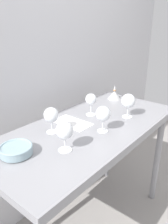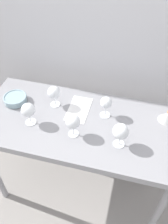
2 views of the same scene
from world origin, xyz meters
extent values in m
plane|color=gray|center=(0.00, 0.00, 0.00)|extent=(6.00, 6.00, 0.00)
cube|color=silver|center=(0.00, 0.49, 1.30)|extent=(3.80, 0.04, 2.60)
cube|color=gray|center=(0.00, 0.00, 0.88)|extent=(1.40, 0.64, 0.04)
cube|color=gray|center=(0.00, -0.33, 0.88)|extent=(1.40, 0.01, 0.05)
cylinder|color=gray|center=(0.64, -0.26, 0.43)|extent=(0.05, 0.05, 0.86)
cylinder|color=gray|center=(-0.64, 0.26, 0.43)|extent=(0.05, 0.05, 0.86)
cylinder|color=gray|center=(0.64, 0.26, 0.43)|extent=(0.05, 0.05, 0.86)
cylinder|color=white|center=(-0.21, 0.12, 0.90)|extent=(0.07, 0.07, 0.00)
cylinder|color=white|center=(-0.21, 0.12, 0.94)|extent=(0.01, 0.01, 0.07)
sphere|color=white|center=(-0.21, 0.12, 1.01)|extent=(0.09, 0.09, 0.09)
cylinder|color=#59171B|center=(-0.21, 0.12, 1.00)|extent=(0.06, 0.06, 0.02)
cylinder|color=white|center=(-0.01, -0.12, 0.90)|extent=(0.07, 0.07, 0.00)
cylinder|color=white|center=(-0.01, -0.12, 0.94)|extent=(0.01, 0.01, 0.07)
sphere|color=white|center=(-0.01, -0.12, 1.02)|extent=(0.09, 0.09, 0.09)
cylinder|color=maroon|center=(-0.01, -0.12, 1.00)|extent=(0.07, 0.07, 0.02)
cylinder|color=white|center=(0.29, -0.12, 0.90)|extent=(0.07, 0.07, 0.00)
cylinder|color=white|center=(0.29, -0.12, 0.94)|extent=(0.01, 0.01, 0.08)
sphere|color=white|center=(0.29, -0.12, 1.02)|extent=(0.10, 0.10, 0.10)
cylinder|color=maroon|center=(0.29, -0.12, 1.00)|extent=(0.07, 0.07, 0.03)
cylinder|color=white|center=(0.16, 0.10, 0.90)|extent=(0.07, 0.07, 0.00)
cylinder|color=white|center=(0.16, 0.10, 0.94)|extent=(0.01, 0.01, 0.08)
sphere|color=white|center=(0.16, 0.10, 1.02)|extent=(0.08, 0.08, 0.08)
cylinder|color=maroon|center=(0.16, 0.10, 1.00)|extent=(0.06, 0.06, 0.02)
cylinder|color=white|center=(-0.31, -0.09, 0.90)|extent=(0.08, 0.08, 0.00)
cylinder|color=white|center=(-0.31, -0.09, 0.94)|extent=(0.01, 0.01, 0.07)
sphere|color=white|center=(-0.31, -0.09, 1.02)|extent=(0.09, 0.09, 0.09)
cylinder|color=maroon|center=(-0.31, -0.09, 1.00)|extent=(0.07, 0.07, 0.02)
cube|color=white|center=(-0.04, 0.11, 0.90)|extent=(0.15, 0.26, 0.00)
cylinder|color=beige|center=(-0.50, 0.07, 0.90)|extent=(0.14, 0.14, 0.01)
cylinder|color=#8CA8B2|center=(-0.50, 0.07, 0.93)|extent=(0.16, 0.16, 0.04)
torus|color=#8CA8B2|center=(-0.50, 0.07, 0.95)|extent=(0.17, 0.17, 0.01)
cone|color=#B9B9B9|center=(0.57, 0.16, 0.94)|extent=(0.12, 0.12, 0.07)
camera|label=1|loc=(-1.05, -0.83, 1.54)|focal=36.25mm
camera|label=2|loc=(0.31, -1.07, 2.10)|focal=38.75mm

